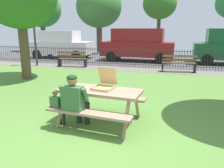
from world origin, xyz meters
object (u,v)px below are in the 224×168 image
object	(u,v)px
child_at_table	(57,105)
parked_car_left	(138,44)
park_bench_left	(72,59)
lamp_post_walkway	(33,21)
far_tree_left	(42,10)
parked_car_far_left	(61,44)
pizza_box_open	(104,85)
adult_at_table	(75,99)
far_tree_midleft	(99,7)
picnic_table_foreground	(100,97)
park_bench_center	(179,64)
far_tree_center	(160,4)

from	to	relation	value
child_at_table	parked_car_left	distance (m)	10.49
child_at_table	park_bench_left	bearing A→B (deg)	113.57
lamp_post_walkway	far_tree_left	xyz separation A→B (m)	(-4.55, 7.93, 1.28)
parked_car_far_left	pizza_box_open	bearing A→B (deg)	-56.99
adult_at_table	far_tree_midleft	distance (m)	15.97
lamp_post_walkway	park_bench_left	bearing A→B (deg)	4.17
child_at_table	far_tree_midleft	size ratio (longest dim) A/B	0.14
adult_at_table	parked_car_far_left	bearing A→B (deg)	119.74
lamp_post_walkway	parked_car_far_left	size ratio (longest dim) A/B	0.92
child_at_table	parked_car_far_left	xyz separation A→B (m)	(-5.57, 10.47, 0.51)
picnic_table_foreground	lamp_post_walkway	size ratio (longest dim) A/B	0.47
park_bench_center	lamp_post_walkway	xyz separation A→B (m)	(-7.83, -0.16, 2.07)
picnic_table_foreground	far_tree_center	bearing A→B (deg)	89.52
park_bench_center	far_tree_left	world-z (taller)	far_tree_left
park_bench_center	parked_car_far_left	world-z (taller)	parked_car_far_left
adult_at_table	far_tree_midleft	bearing A→B (deg)	107.19
parked_car_far_left	far_tree_center	world-z (taller)	far_tree_center
parked_car_left	picnic_table_foreground	bearing A→B (deg)	-85.37
lamp_post_walkway	parked_car_far_left	distance (m)	3.78
lamp_post_walkway	far_tree_midleft	distance (m)	8.12
adult_at_table	lamp_post_walkway	xyz separation A→B (m)	(-5.70, 7.01, 1.83)
adult_at_table	far_tree_left	bearing A→B (deg)	124.44
park_bench_left	parked_car_far_left	world-z (taller)	parked_car_far_left
adult_at_table	far_tree_left	world-z (taller)	far_tree_left
parked_car_far_left	picnic_table_foreground	bearing A→B (deg)	-57.56
far_tree_left	far_tree_center	size ratio (longest dim) A/B	1.04
park_bench_center	parked_car_far_left	size ratio (longest dim) A/B	0.37
adult_at_table	lamp_post_walkway	distance (m)	9.22
park_bench_left	pizza_box_open	bearing A→B (deg)	-58.82
parked_car_left	lamp_post_walkway	bearing A→B (deg)	-146.67
park_bench_center	far_tree_midleft	bearing A→B (deg)	130.98
adult_at_table	child_at_table	xyz separation A→B (m)	(-0.42, 0.00, -0.16)
pizza_box_open	park_bench_left	world-z (taller)	pizza_box_open
park_bench_center	parked_car_left	distance (m)	4.24
child_at_table	parked_car_left	xyz separation A→B (m)	(-0.02, 10.47, 0.60)
far_tree_center	pizza_box_open	bearing A→B (deg)	-90.17
picnic_table_foreground	pizza_box_open	size ratio (longest dim) A/B	3.37
far_tree_midleft	parked_car_far_left	bearing A→B (deg)	-106.94
far_tree_center	picnic_table_foreground	bearing A→B (deg)	-90.48
picnic_table_foreground	parked_car_left	world-z (taller)	parked_car_left
lamp_post_walkway	far_tree_left	bearing A→B (deg)	119.82
picnic_table_foreground	child_at_table	distance (m)	0.93
lamp_post_walkway	parked_car_far_left	xyz separation A→B (m)	(-0.28, 3.46, -1.48)
far_tree_left	park_bench_left	bearing A→B (deg)	-49.22
picnic_table_foreground	pizza_box_open	bearing A→B (deg)	51.59
parked_car_left	far_tree_center	xyz separation A→B (m)	(0.93, 4.47, 2.86)
far_tree_left	child_at_table	bearing A→B (deg)	-56.65
park_bench_center	far_tree_center	size ratio (longest dim) A/B	0.31
pizza_box_open	far_tree_center	size ratio (longest dim) A/B	0.11
far_tree_midleft	adult_at_table	bearing A→B (deg)	-72.81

